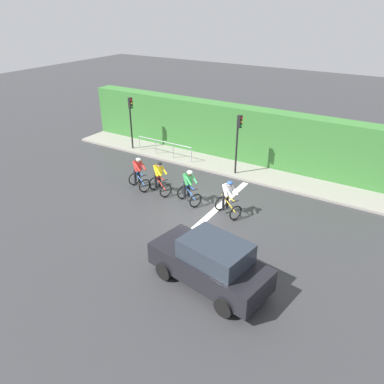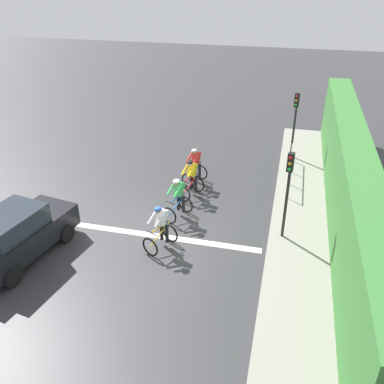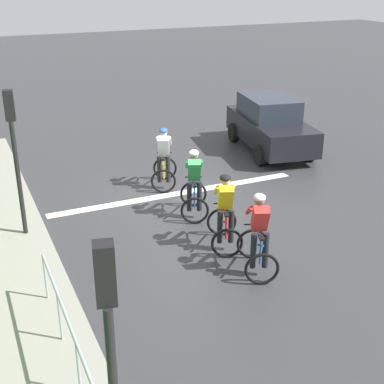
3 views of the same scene
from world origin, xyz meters
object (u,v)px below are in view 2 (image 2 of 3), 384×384
at_px(cyclist_lead, 195,167).
at_px(pedestrian_railing_kerbside, 290,164).
at_px(cyclist_second, 191,179).
at_px(traffic_light_far_junction, 295,116).
at_px(car_black, 17,234).
at_px(traffic_light_near_crossing, 288,184).
at_px(cyclist_fourth, 161,228).
at_px(cyclist_mid, 178,199).

bearing_deg(cyclist_lead, pedestrian_railing_kerbside, 17.92).
height_order(cyclist_second, traffic_light_far_junction, traffic_light_far_junction).
relative_size(car_black, pedestrian_railing_kerbside, 1.12).
bearing_deg(traffic_light_near_crossing, cyclist_fourth, -159.45).
bearing_deg(traffic_light_far_junction, cyclist_fourth, -114.66).
height_order(cyclist_mid, traffic_light_near_crossing, traffic_light_near_crossing).
relative_size(cyclist_fourth, pedestrian_railing_kerbside, 0.43).
bearing_deg(traffic_light_near_crossing, cyclist_second, 149.16).
distance_m(cyclist_mid, cyclist_fourth, 2.05).
bearing_deg(traffic_light_far_junction, pedestrian_railing_kerbside, -89.30).
xyz_separation_m(cyclist_fourth, traffic_light_near_crossing, (3.98, 1.49, 1.43)).
relative_size(traffic_light_far_junction, pedestrian_railing_kerbside, 0.86).
distance_m(cyclist_mid, pedestrian_railing_kerbside, 5.83).
height_order(cyclist_lead, cyclist_fourth, same).
bearing_deg(traffic_light_far_junction, traffic_light_near_crossing, -90.18).
bearing_deg(pedestrian_railing_kerbside, cyclist_lead, -162.08).
bearing_deg(car_black, cyclist_second, 50.10).
xyz_separation_m(traffic_light_near_crossing, traffic_light_far_junction, (0.02, 7.22, 0.00)).
bearing_deg(cyclist_second, traffic_light_far_junction, 51.61).
relative_size(traffic_light_near_crossing, traffic_light_far_junction, 1.00).
bearing_deg(cyclist_fourth, car_black, -160.20).
bearing_deg(car_black, traffic_light_far_junction, 50.81).
relative_size(cyclist_fourth, traffic_light_near_crossing, 0.50).
bearing_deg(cyclist_mid, traffic_light_far_junction, 59.20).
bearing_deg(cyclist_lead, cyclist_second, -84.45).
height_order(cyclist_lead, traffic_light_far_junction, traffic_light_far_junction).
bearing_deg(traffic_light_near_crossing, pedestrian_railing_kerbside, 89.37).
bearing_deg(pedestrian_railing_kerbside, traffic_light_near_crossing, -90.63).
xyz_separation_m(cyclist_lead, pedestrian_railing_kerbside, (4.04, 1.31, 0.00)).
bearing_deg(cyclist_second, cyclist_fourth, -91.63).
xyz_separation_m(car_black, traffic_light_near_crossing, (8.37, 3.07, 1.35)).
relative_size(cyclist_lead, cyclist_mid, 1.00).
height_order(cyclist_lead, car_black, car_black).
xyz_separation_m(cyclist_mid, car_black, (-4.42, -3.64, 0.08)).
height_order(cyclist_fourth, traffic_light_near_crossing, traffic_light_near_crossing).
xyz_separation_m(cyclist_second, cyclist_mid, (-0.08, -1.75, 0.00)).
xyz_separation_m(car_black, pedestrian_railing_kerbside, (8.42, 7.88, -0.07)).
height_order(car_black, pedestrian_railing_kerbside, car_black).
xyz_separation_m(car_black, traffic_light_far_junction, (8.39, 10.29, 1.35)).
bearing_deg(traffic_light_near_crossing, car_black, -159.84).
height_order(traffic_light_near_crossing, traffic_light_far_junction, same).
bearing_deg(cyclist_mid, pedestrian_railing_kerbside, 46.69).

